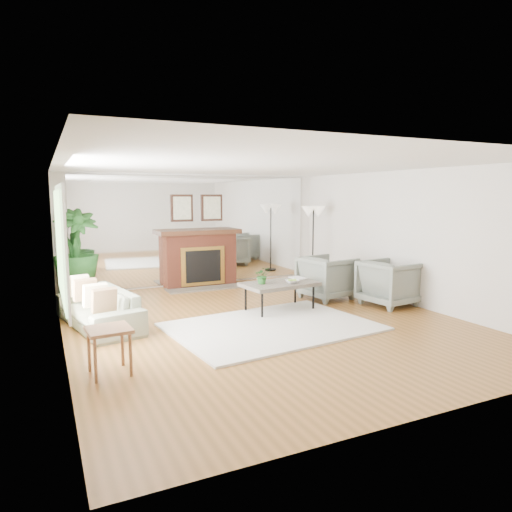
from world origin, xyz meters
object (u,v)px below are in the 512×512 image
potted_ficus (76,251)px  coffee_table (280,285)px  armchair_back (327,277)px  sofa (99,308)px  side_table (109,335)px  floor_lamp (313,218)px  fireplace (200,257)px  armchair_front (390,283)px

potted_ficus → coffee_table: bearing=-38.7°
armchair_back → potted_ficus: size_ratio=0.53×
sofa → side_table: (-0.11, -2.05, 0.17)m
side_table → floor_lamp: 6.21m
fireplace → sofa: (-2.45, -2.39, -0.37)m
potted_ficus → fireplace: bearing=5.2°
coffee_table → armchair_front: 2.11m
fireplace → armchair_front: size_ratio=2.21×
armchair_back → side_table: bearing=106.3°
sofa → floor_lamp: 5.24m
floor_lamp → armchair_front: bearing=-85.4°
sofa → potted_ficus: size_ratio=1.12×
armchair_front → potted_ficus: 6.02m
fireplace → sofa: 3.44m
fireplace → armchair_back: bearing=-50.5°
fireplace → side_table: size_ratio=3.78×
fireplace → coffee_table: size_ratio=1.50×
sofa → armchair_front: 5.12m
coffee_table → side_table: size_ratio=2.52×
coffee_table → floor_lamp: (1.87, 1.89, 1.05)m
potted_ficus → armchair_back: bearing=-24.4°
fireplace → armchair_front: fireplace is taller
sofa → floor_lamp: bearing=95.7°
armchair_back → floor_lamp: floor_lamp is taller
armchair_front → sofa: bearing=72.8°
armchair_back → side_table: 4.93m
coffee_table → sofa: bearing=173.1°
armchair_front → side_table: bearing=95.4°
fireplace → armchair_front: bearing=-51.1°
sofa → armchair_front: armchair_front is taller
coffee_table → armchair_back: armchair_back is taller
fireplace → floor_lamp: (2.41, -0.87, 0.87)m
potted_ficus → armchair_front: bearing=-29.9°
coffee_table → potted_ficus: potted_ficus is taller
armchair_front → potted_ficus: size_ratio=0.52×
fireplace → potted_ficus: size_ratio=1.16×
sofa → floor_lamp: size_ratio=1.11×
sofa → fireplace: bearing=122.6°
armchair_front → armchair_back: bearing=29.6°
sofa → armchair_back: 4.32m
sofa → side_table: bearing=-14.8°
coffee_table → side_table: 3.53m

